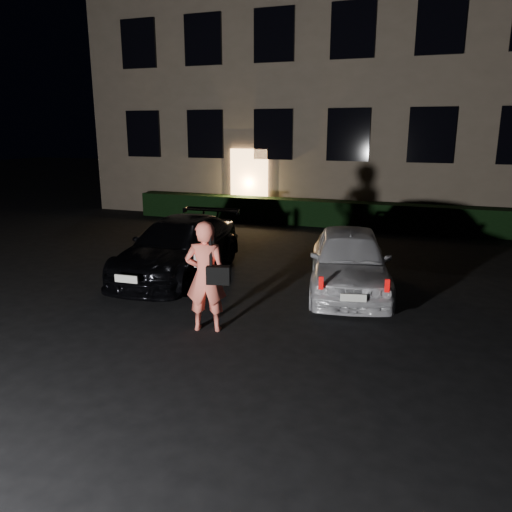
% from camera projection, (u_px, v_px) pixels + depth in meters
% --- Properties ---
extents(ground, '(80.00, 80.00, 0.00)m').
position_uv_depth(ground, '(210.00, 358.00, 7.20)').
color(ground, black).
rests_on(ground, ground).
extents(building, '(20.00, 8.11, 12.00)m').
position_uv_depth(building, '(370.00, 54.00, 19.36)').
color(building, '#6B5D4D').
rests_on(building, ground).
extents(hedge, '(15.00, 0.70, 0.85)m').
position_uv_depth(hedge, '(342.00, 214.00, 16.66)').
color(hedge, black).
rests_on(hedge, ground).
extents(sedan, '(2.07, 4.49, 1.26)m').
position_uv_depth(sedan, '(179.00, 247.00, 11.15)').
color(sedan, black).
rests_on(sedan, ground).
extents(hatch, '(2.28, 4.03, 1.29)m').
position_uv_depth(hatch, '(349.00, 260.00, 10.00)').
color(hatch, silver).
rests_on(hatch, ground).
extents(man, '(0.83, 0.59, 1.82)m').
position_uv_depth(man, '(206.00, 276.00, 7.98)').
color(man, '#FF715C').
rests_on(man, ground).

